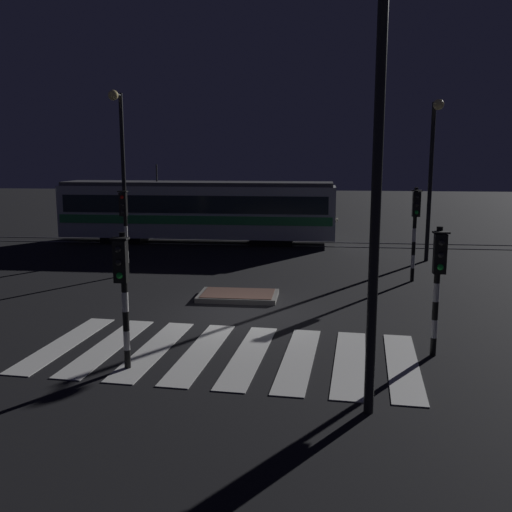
{
  "coord_description": "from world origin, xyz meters",
  "views": [
    {
      "loc": [
        2.19,
        -16.1,
        4.65
      ],
      "look_at": [
        0.13,
        2.09,
        1.4
      ],
      "focal_mm": 40.05,
      "sensor_mm": 36.0,
      "label": 1
    }
  ],
  "objects_px": {
    "traffic_light_corner_near_right": "(438,273)",
    "street_lamp_trackside_left": "(121,154)",
    "traffic_light_kerb_mid_left": "(123,281)",
    "tram": "(198,210)",
    "street_lamp_near_kerb": "(380,135)",
    "traffic_light_corner_far_left": "(125,219)",
    "street_lamp_trackside_right": "(432,161)",
    "traffic_light_corner_far_right": "(415,220)"
  },
  "relations": [
    {
      "from": "street_lamp_trackside_right",
      "to": "traffic_light_corner_far_right",
      "type": "bearing_deg",
      "value": -107.05
    },
    {
      "from": "traffic_light_corner_far_left",
      "to": "street_lamp_near_kerb",
      "type": "bearing_deg",
      "value": -53.51
    },
    {
      "from": "traffic_light_kerb_mid_left",
      "to": "traffic_light_corner_far_left",
      "type": "xyz_separation_m",
      "value": [
        -3.32,
        9.64,
        0.24
      ]
    },
    {
      "from": "traffic_light_kerb_mid_left",
      "to": "street_lamp_trackside_left",
      "type": "relative_size",
      "value": 0.41
    },
    {
      "from": "street_lamp_near_kerb",
      "to": "tram",
      "type": "distance_m",
      "value": 21.66
    },
    {
      "from": "street_lamp_near_kerb",
      "to": "tram",
      "type": "xyz_separation_m",
      "value": [
        -7.45,
        20.08,
        -3.23
      ]
    },
    {
      "from": "traffic_light_kerb_mid_left",
      "to": "tram",
      "type": "xyz_separation_m",
      "value": [
        -2.34,
        18.33,
        -0.26
      ]
    },
    {
      "from": "tram",
      "to": "traffic_light_corner_near_right",
      "type": "bearing_deg",
      "value": -61.17
    },
    {
      "from": "street_lamp_trackside_left",
      "to": "tram",
      "type": "bearing_deg",
      "value": 63.61
    },
    {
      "from": "street_lamp_trackside_right",
      "to": "street_lamp_trackside_left",
      "type": "height_order",
      "value": "street_lamp_trackside_left"
    },
    {
      "from": "traffic_light_kerb_mid_left",
      "to": "street_lamp_near_kerb",
      "type": "relative_size",
      "value": 0.38
    },
    {
      "from": "traffic_light_corner_far_right",
      "to": "street_lamp_trackside_left",
      "type": "bearing_deg",
      "value": 163.1
    },
    {
      "from": "traffic_light_kerb_mid_left",
      "to": "traffic_light_corner_far_right",
      "type": "distance_m",
      "value": 12.38
    },
    {
      "from": "traffic_light_corner_far_left",
      "to": "traffic_light_corner_far_right",
      "type": "height_order",
      "value": "traffic_light_corner_far_right"
    },
    {
      "from": "traffic_light_corner_near_right",
      "to": "traffic_light_corner_far_left",
      "type": "relative_size",
      "value": 0.9
    },
    {
      "from": "street_lamp_trackside_left",
      "to": "traffic_light_kerb_mid_left",
      "type": "bearing_deg",
      "value": -70.68
    },
    {
      "from": "traffic_light_corner_far_right",
      "to": "tram",
      "type": "relative_size",
      "value": 0.24
    },
    {
      "from": "traffic_light_corner_far_left",
      "to": "street_lamp_trackside_left",
      "type": "bearing_deg",
      "value": 110.14
    },
    {
      "from": "traffic_light_corner_far_right",
      "to": "tram",
      "type": "xyz_separation_m",
      "value": [
        -9.96,
        8.57,
        -0.56
      ]
    },
    {
      "from": "traffic_light_corner_near_right",
      "to": "street_lamp_trackside_right",
      "type": "height_order",
      "value": "street_lamp_trackside_right"
    },
    {
      "from": "traffic_light_corner_far_left",
      "to": "traffic_light_corner_far_right",
      "type": "bearing_deg",
      "value": 0.64
    },
    {
      "from": "traffic_light_corner_near_right",
      "to": "street_lamp_near_kerb",
      "type": "distance_m",
      "value": 4.81
    },
    {
      "from": "traffic_light_corner_far_right",
      "to": "street_lamp_trackside_right",
      "type": "distance_m",
      "value": 4.81
    },
    {
      "from": "traffic_light_corner_far_right",
      "to": "street_lamp_trackside_left",
      "type": "relative_size",
      "value": 0.47
    },
    {
      "from": "traffic_light_corner_far_right",
      "to": "street_lamp_trackside_right",
      "type": "bearing_deg",
      "value": 72.95
    },
    {
      "from": "street_lamp_trackside_right",
      "to": "street_lamp_near_kerb",
      "type": "distance_m",
      "value": 16.1
    },
    {
      "from": "street_lamp_trackside_right",
      "to": "tram",
      "type": "relative_size",
      "value": 0.47
    },
    {
      "from": "street_lamp_trackside_left",
      "to": "street_lamp_near_kerb",
      "type": "xyz_separation_m",
      "value": [
        9.84,
        -15.26,
        0.31
      ]
    },
    {
      "from": "tram",
      "to": "traffic_light_corner_far_right",
      "type": "bearing_deg",
      "value": -40.71
    },
    {
      "from": "traffic_light_corner_near_right",
      "to": "traffic_light_corner_far_left",
      "type": "height_order",
      "value": "traffic_light_corner_far_left"
    },
    {
      "from": "street_lamp_trackside_right",
      "to": "street_lamp_near_kerb",
      "type": "xyz_separation_m",
      "value": [
        -3.78,
        -15.64,
        0.57
      ]
    },
    {
      "from": "traffic_light_corner_near_right",
      "to": "traffic_light_corner_far_right",
      "type": "relative_size",
      "value": 0.88
    },
    {
      "from": "traffic_light_corner_near_right",
      "to": "street_lamp_near_kerb",
      "type": "relative_size",
      "value": 0.38
    },
    {
      "from": "street_lamp_near_kerb",
      "to": "street_lamp_trackside_left",
      "type": "bearing_deg",
      "value": 122.82
    },
    {
      "from": "street_lamp_trackside_right",
      "to": "tram",
      "type": "height_order",
      "value": "street_lamp_trackside_right"
    },
    {
      "from": "traffic_light_corner_far_right",
      "to": "traffic_light_corner_near_right",
      "type": "bearing_deg",
      "value": -95.32
    },
    {
      "from": "traffic_light_corner_far_left",
      "to": "street_lamp_trackside_left",
      "type": "xyz_separation_m",
      "value": [
        -1.42,
        3.87,
        2.43
      ]
    },
    {
      "from": "traffic_light_corner_near_right",
      "to": "street_lamp_trackside_left",
      "type": "height_order",
      "value": "street_lamp_trackside_left"
    },
    {
      "from": "traffic_light_corner_far_right",
      "to": "street_lamp_near_kerb",
      "type": "xyz_separation_m",
      "value": [
        -2.51,
        -11.51,
        2.67
      ]
    },
    {
      "from": "traffic_light_kerb_mid_left",
      "to": "tram",
      "type": "distance_m",
      "value": 18.48
    },
    {
      "from": "traffic_light_corner_far_right",
      "to": "traffic_light_corner_far_left",
      "type": "bearing_deg",
      "value": -179.36
    },
    {
      "from": "traffic_light_kerb_mid_left",
      "to": "tram",
      "type": "bearing_deg",
      "value": 97.29
    }
  ]
}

